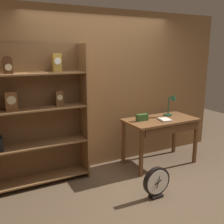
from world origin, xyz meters
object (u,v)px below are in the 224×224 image
at_px(desk_lamp, 172,102).
at_px(toolbox_small, 142,117).
at_px(workbench, 161,125).
at_px(bookshelf, 35,118).
at_px(round_clock_large, 157,182).
at_px(open_repair_manual, 165,120).

xyz_separation_m(desk_lamp, toolbox_small, (-0.66, -0.05, -0.19)).
xyz_separation_m(workbench, toolbox_small, (-0.35, 0.08, 0.15)).
xyz_separation_m(bookshelf, toolbox_small, (1.69, -0.24, -0.15)).
relative_size(desk_lamp, round_clock_large, 0.93).
height_order(bookshelf, round_clock_large, bookshelf).
height_order(workbench, desk_lamp, desk_lamp).
bearing_deg(round_clock_large, workbench, 49.63).
height_order(desk_lamp, toolbox_small, desk_lamp).
relative_size(workbench, round_clock_large, 2.84).
bearing_deg(bookshelf, workbench, -8.77).
relative_size(open_repair_manual, round_clock_large, 0.50).
bearing_deg(open_repair_manual, desk_lamp, 47.65).
bearing_deg(toolbox_small, bookshelf, 172.06).
distance_m(desk_lamp, open_repair_manual, 0.44).
xyz_separation_m(open_repair_manual, round_clock_large, (-0.73, -0.76, -0.60)).
height_order(bookshelf, toolbox_small, bookshelf).
bearing_deg(round_clock_large, bookshelf, 138.32).
bearing_deg(toolbox_small, open_repair_manual, -25.85).
xyz_separation_m(workbench, open_repair_manual, (0.00, -0.09, 0.11)).
height_order(desk_lamp, round_clock_large, desk_lamp).
bearing_deg(desk_lamp, open_repair_manual, -144.95).
bearing_deg(desk_lamp, round_clock_large, -136.62).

